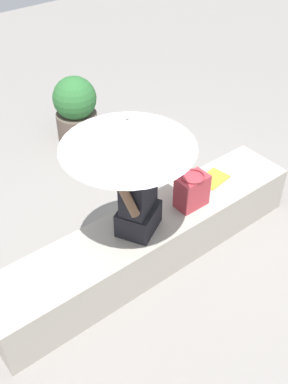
% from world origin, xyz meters
% --- Properties ---
extents(ground_plane, '(14.00, 14.00, 0.00)m').
position_xyz_m(ground_plane, '(0.00, 0.00, 0.00)').
color(ground_plane, gray).
extents(stone_bench, '(2.96, 0.56, 0.46)m').
position_xyz_m(stone_bench, '(0.00, 0.00, 0.23)').
color(stone_bench, '#A8A093').
rests_on(stone_bench, ground).
extents(person_seated, '(0.51, 0.41, 0.90)m').
position_xyz_m(person_seated, '(0.13, 0.01, 0.84)').
color(person_seated, black).
rests_on(person_seated, stone_bench).
extents(parasol, '(0.98, 0.98, 1.10)m').
position_xyz_m(parasol, '(0.22, 0.03, 1.42)').
color(parasol, '#B7B7BC').
rests_on(parasol, stone_bench).
extents(handbag_black, '(0.27, 0.20, 0.32)m').
position_xyz_m(handbag_black, '(-0.42, 0.06, 0.61)').
color(handbag_black, '#B2333D').
rests_on(handbag_black, stone_bench).
extents(magazine, '(0.31, 0.24, 0.01)m').
position_xyz_m(magazine, '(-0.83, -0.07, 0.46)').
color(magazine, gold).
rests_on(magazine, stone_bench).
extents(planter_near, '(0.51, 0.51, 0.80)m').
position_xyz_m(planter_near, '(-0.57, -2.09, 0.40)').
color(planter_near, brown).
rests_on(planter_near, ground).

